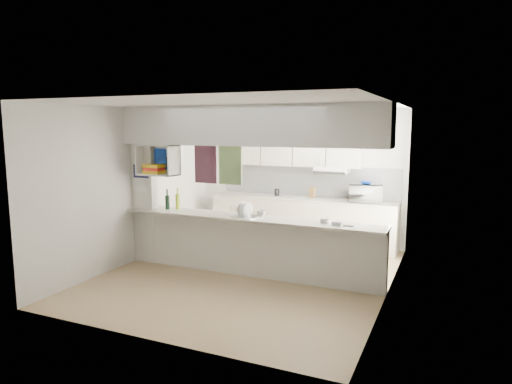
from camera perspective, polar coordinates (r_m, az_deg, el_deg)
The scene contains 16 objects.
floor at distance 7.21m, azimuth -1.04°, elevation -10.29°, with size 4.80×4.80×0.00m, color tan.
ceiling at distance 6.84m, azimuth -1.10°, elevation 10.82°, with size 4.80×4.80×0.00m, color white.
wall_back at distance 9.12m, azimuth 5.27°, elevation 1.98°, with size 4.20×4.20×0.00m, color silver.
wall_left at distance 8.01m, azimuth -14.84°, elevation 0.86°, with size 4.80×4.80×0.00m, color silver.
wall_right at distance 6.33m, azimuth 16.46°, elevation -1.13°, with size 4.80×4.80×0.00m, color silver.
servery_partition at distance 6.94m, azimuth -2.38°, elevation 3.00°, with size 4.20×0.50×2.60m.
cubby_shelf at distance 7.60m, azimuth -12.10°, elevation 3.68°, with size 0.65×0.35×0.50m.
kitchen_run at distance 8.89m, azimuth 5.67°, elevation -1.28°, with size 3.60×0.63×2.24m.
microwave at distance 8.49m, azimuth 13.53°, elevation -0.16°, with size 0.59×0.40×0.33m, color white.
bowl at distance 8.50m, azimuth 13.61°, elevation 1.14°, with size 0.22×0.22×0.05m, color navy.
dish_rack at distance 6.96m, azimuth -1.18°, elevation -2.38°, with size 0.50×0.43×0.23m.
cup at distance 6.84m, azimuth 0.64°, elevation -2.75°, with size 0.13×0.13×0.10m, color white.
wine_bottles at distance 7.70m, azimuth -10.37°, elevation -1.16°, with size 0.22×0.15×0.35m.
plastic_tubs at distance 6.53m, azimuth 9.28°, elevation -3.71°, with size 0.49×0.22×0.07m.
utensil_jar at distance 9.05m, azimuth 2.62°, elevation -0.03°, with size 0.10×0.10×0.14m, color black.
knife_block at distance 8.84m, azimuth 7.05°, elevation -0.05°, with size 0.10×0.08×0.21m, color brown.
Camera 1 is at (2.87, -6.20, 2.30)m, focal length 32.00 mm.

